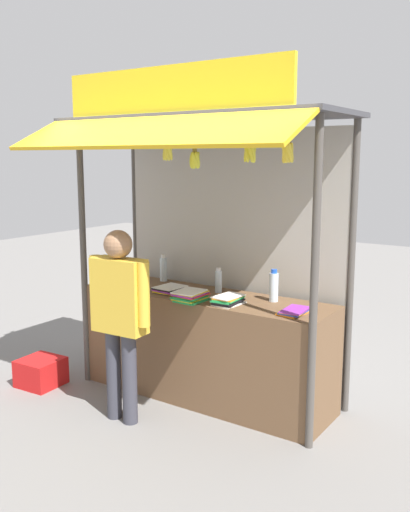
% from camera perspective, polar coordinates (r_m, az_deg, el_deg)
% --- Properties ---
extents(ground_plane, '(20.00, 20.00, 0.00)m').
position_cam_1_polar(ground_plane, '(5.32, 0.00, -13.92)').
color(ground_plane, slate).
extents(stall_counter, '(2.34, 0.65, 0.95)m').
position_cam_1_polar(stall_counter, '(5.15, 0.00, -9.08)').
color(stall_counter, brown).
rests_on(stall_counter, ground).
extents(stall_structure, '(2.54, 1.49, 2.84)m').
position_cam_1_polar(stall_structure, '(4.97, 0.67, 4.84)').
color(stall_structure, '#4C4742').
rests_on(stall_structure, ground).
extents(water_bottle_front_left, '(0.07, 0.07, 0.26)m').
position_cam_1_polar(water_bottle_front_left, '(5.56, -4.21, -1.29)').
color(water_bottle_front_left, silver).
rests_on(water_bottle_front_left, stall_counter).
extents(water_bottle_left, '(0.06, 0.06, 0.22)m').
position_cam_1_polar(water_bottle_left, '(5.08, 1.37, -2.53)').
color(water_bottle_left, silver).
rests_on(water_bottle_left, stall_counter).
extents(water_bottle_front_right, '(0.08, 0.08, 0.28)m').
position_cam_1_polar(water_bottle_front_right, '(4.80, 6.97, -3.06)').
color(water_bottle_front_right, silver).
rests_on(water_bottle_front_right, stall_counter).
extents(magazine_stack_rear_center, '(0.25, 0.29, 0.09)m').
position_cam_1_polar(magazine_stack_rear_center, '(4.79, -1.48, -4.05)').
color(magazine_stack_rear_center, green).
rests_on(magazine_stack_rear_center, stall_counter).
extents(magazine_stack_back_right, '(0.21, 0.30, 0.04)m').
position_cam_1_polar(magazine_stack_back_right, '(4.47, 9.04, -5.53)').
color(magazine_stack_back_right, orange).
rests_on(magazine_stack_back_right, stall_counter).
extents(magazine_stack_center, '(0.26, 0.30, 0.05)m').
position_cam_1_polar(magazine_stack_center, '(5.13, -3.53, -3.37)').
color(magazine_stack_center, blue).
rests_on(magazine_stack_center, stall_counter).
extents(magazine_stack_far_right, '(0.22, 0.29, 0.08)m').
position_cam_1_polar(magazine_stack_far_right, '(4.69, 2.36, -4.46)').
color(magazine_stack_far_right, white).
rests_on(magazine_stack_far_right, stall_counter).
extents(banana_bunch_rightmost, '(0.10, 0.10, 0.30)m').
position_cam_1_polar(banana_bunch_rightmost, '(4.40, -1.02, 9.70)').
color(banana_bunch_rightmost, '#332D23').
extents(banana_bunch_leftmost, '(0.10, 0.10, 0.25)m').
position_cam_1_polar(banana_bunch_leftmost, '(4.00, 8.34, 10.33)').
color(banana_bunch_leftmost, '#332D23').
extents(banana_bunch_inner_right, '(0.10, 0.10, 0.24)m').
position_cam_1_polar(banana_bunch_inner_right, '(4.56, -3.80, 10.50)').
color(banana_bunch_inner_right, '#332D23').
extents(banana_bunch_inner_left, '(0.11, 0.11, 0.25)m').
position_cam_1_polar(banana_bunch_inner_left, '(4.14, 4.59, 10.47)').
color(banana_bunch_inner_left, '#332D23').
extents(vendor_person, '(0.60, 0.23, 1.59)m').
position_cam_1_polar(vendor_person, '(4.60, -8.61, -5.23)').
color(vendor_person, '#383842').
rests_on(vendor_person, ground).
extents(plastic_crate, '(0.39, 0.39, 0.26)m').
position_cam_1_polar(plastic_crate, '(5.72, -16.24, -11.18)').
color(plastic_crate, red).
rests_on(plastic_crate, ground).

